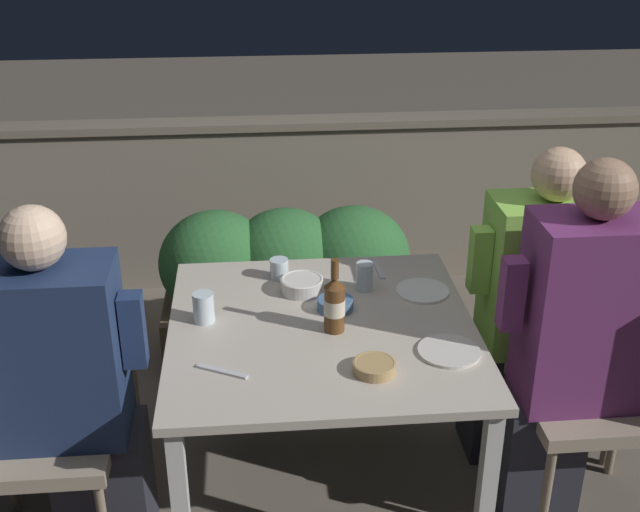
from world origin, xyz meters
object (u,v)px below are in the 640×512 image
(person_purple_stripe, at_px, (570,348))
(person_green_blouse, at_px, (532,308))
(chair_left_far, at_px, (31,344))
(chair_right_far, at_px, (585,318))
(beer_bottle, at_px, (334,304))
(person_navy_jumper, at_px, (69,391))
(chair_left_near, at_px, (3,409))
(chair_right_near, at_px, (626,370))
(potted_plant, at_px, (637,283))

(person_purple_stripe, height_order, person_green_blouse, person_purple_stripe)
(chair_left_far, relative_size, chair_right_far, 1.00)
(person_green_blouse, height_order, beer_bottle, person_green_blouse)
(chair_left_far, xyz_separation_m, beer_bottle, (1.06, -0.24, 0.24))
(person_navy_jumper, relative_size, person_purple_stripe, 0.94)
(person_navy_jumper, bearing_deg, chair_left_near, 180.00)
(chair_right_near, xyz_separation_m, chair_right_far, (-0.00, 0.35, 0.00))
(person_navy_jumper, bearing_deg, person_purple_stripe, 1.33)
(chair_right_far, bearing_deg, beer_bottle, -166.38)
(chair_left_near, bearing_deg, chair_right_far, 10.82)
(person_navy_jumper, bearing_deg, chair_right_far, 12.03)
(chair_right_near, height_order, chair_right_far, same)
(chair_left_near, xyz_separation_m, person_green_blouse, (1.81, 0.39, 0.05))
(chair_left_far, height_order, person_green_blouse, person_green_blouse)
(chair_left_far, bearing_deg, person_purple_stripe, -10.90)
(chair_left_far, bearing_deg, potted_plant, 10.88)
(chair_right_far, distance_m, person_green_blouse, 0.22)
(chair_left_near, height_order, potted_plant, chair_left_near)
(beer_bottle, bearing_deg, chair_left_far, 167.33)
(chair_right_far, xyz_separation_m, beer_bottle, (-0.97, -0.24, 0.24))
(person_navy_jumper, height_order, beer_bottle, person_navy_jumper)
(chair_right_near, relative_size, person_purple_stripe, 0.72)
(chair_right_near, relative_size, potted_plant, 1.28)
(person_purple_stripe, height_order, potted_plant, person_purple_stripe)
(person_navy_jumper, relative_size, person_green_blouse, 1.00)
(person_purple_stripe, xyz_separation_m, beer_bottle, (-0.77, 0.11, 0.14))
(chair_right_near, relative_size, person_green_blouse, 0.77)
(person_navy_jumper, bearing_deg, beer_bottle, 10.18)
(chair_left_near, relative_size, person_navy_jumper, 0.76)
(person_purple_stripe, distance_m, potted_plant, 1.07)
(person_purple_stripe, relative_size, beer_bottle, 5.11)
(chair_left_far, relative_size, person_green_blouse, 0.77)
(beer_bottle, bearing_deg, person_navy_jumper, -169.82)
(person_navy_jumper, xyz_separation_m, chair_left_far, (-0.21, 0.39, -0.06))
(chair_right_near, bearing_deg, chair_left_near, -178.94)
(chair_left_near, height_order, person_navy_jumper, person_navy_jumper)
(chair_right_far, xyz_separation_m, potted_plant, (0.45, 0.48, -0.12))
(person_navy_jumper, relative_size, beer_bottle, 4.81)
(beer_bottle, bearing_deg, person_green_blouse, 17.16)
(person_purple_stripe, bearing_deg, chair_right_far, 59.68)
(chair_left_near, xyz_separation_m, chair_right_near, (2.03, 0.04, 0.00))
(chair_left_near, distance_m, chair_right_far, 2.06)
(chair_left_near, height_order, chair_right_near, same)
(chair_left_near, bearing_deg, person_green_blouse, 12.03)
(chair_left_far, height_order, chair_right_near, same)
(chair_left_near, relative_size, beer_bottle, 3.68)
(person_purple_stripe, distance_m, chair_right_far, 0.42)
(person_purple_stripe, bearing_deg, potted_plant, 51.81)
(person_navy_jumper, xyz_separation_m, person_purple_stripe, (1.61, 0.04, 0.04))
(potted_plant, bearing_deg, person_green_blouse, -143.94)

